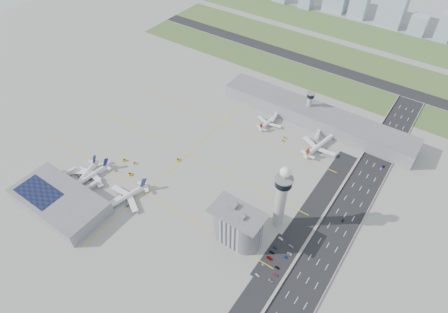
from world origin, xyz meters
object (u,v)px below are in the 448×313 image
Objects in this scene: car_lot_10 at (290,254)px; car_hw_2 at (383,167)px; tug_0 at (124,160)px; airplane_far_b at (320,143)px; jet_bridge_far_0 at (276,115)px; admin_building at (237,225)px; car_lot_6 at (271,281)px; car_hw_1 at (343,220)px; secondary_tower at (309,103)px; tug_1 at (135,163)px; jet_bridge_near_0 at (62,177)px; car_lot_1 at (263,265)px; car_lot_9 at (285,257)px; car_lot_5 at (281,239)px; tug_4 at (284,138)px; car_lot_4 at (275,248)px; jet_bridge_near_2 at (108,207)px; tug_3 at (178,160)px; car_lot_8 at (277,268)px; car_lot_2 at (269,258)px; jet_bridge_near_1 at (84,191)px; airplane_near_b at (89,174)px; airplane_near_c at (124,196)px; airplane_near_a at (84,173)px; car_lot_0 at (257,275)px; car_lot_7 at (276,275)px; car_lot_11 at (291,246)px; tug_5 at (283,141)px; airplane_far_a at (269,120)px; jet_bridge_far_1 at (319,132)px; car_hw_4 at (386,128)px; control_tower at (282,195)px.

car_lot_10 is 137.26m from car_hw_2.
tug_0 is 178.08m from car_lot_10.
jet_bridge_far_0 is at bearing 82.57° from airplane_far_b.
admin_building is 10.21× the size of car_lot_6.
car_hw_1 is (63.65, 62.97, -14.75)m from admin_building.
airplane_far_b is at bearing -50.34° from secondary_tower.
tug_1 is at bearing 174.17° from admin_building.
jet_bridge_near_0 is 212.70m from car_lot_10.
car_lot_9 is at bearing -42.50° from car_lot_1.
car_lot_9 is (10.12, 15.17, 0.02)m from car_lot_1.
car_lot_5 is 0.95× the size of car_hw_2.
tug_4 reaches higher than car_lot_4.
jet_bridge_far_0 is (55.00, 193.00, 0.00)m from jet_bridge_near_2.
tug_3 is 141.92m from car_lot_8.
tug_1 is at bearing 87.46° from car_lot_2.
jet_bridge_near_1 is at bearing 103.60° from car_lot_8.
airplane_near_b is at bearing -170.40° from admin_building.
car_lot_6 is at bearing 106.62° from airplane_near_c.
airplane_near_a is 10.53× the size of car_lot_0.
jet_bridge_near_2 is 3.62× the size of car_lot_7.
jet_bridge_near_0 is 212.32m from car_lot_11.
tug_5 is 133.92m from car_lot_9.
jet_bridge_near_0 is (-20.76, -14.62, -3.00)m from airplane_near_b.
car_lot_2 is at bearing 162.40° from car_lot_11.
airplane_far_b is 15.08× the size of tug_4.
car_lot_7 is (92.45, -151.12, -4.34)m from airplane_far_a.
jet_bridge_far_1 is at bearing 173.73° from car_hw_2.
tug_5 is 152.23m from car_lot_0.
airplane_far_a is 182.03m from car_lot_6.
airplane_near_b is 41.99m from jet_bridge_near_2.
jet_bridge_near_0 is at bearing 101.92° from car_lot_0.
car_lot_10 is (32.21, -123.66, -5.75)m from airplane_far_b.
admin_building is 130.63m from tug_4.
car_lot_2 is at bearing 41.20° from tug_0.
tug_3 is at bearing -86.36° from tug_1.
secondary_tower is 2.28× the size of jet_bridge_near_2.
tug_1 is (24.62, 38.75, -4.65)m from airplane_near_a.
tug_4 is at bearing 167.75° from airplane_near_c.
tug_5 is 0.60× the size of car_lot_2.
secondary_tower is at bearing 24.13° from car_lot_10.
car_lot_6 is 1.09× the size of car_hw_4.
car_lot_6 is (141.35, 6.95, -5.80)m from airplane_near_c.
jet_bridge_near_1 is at bearing -156.00° from control_tower.
secondary_tower is at bearing 100.25° from tug_0.
car_lot_7 is (66.88, -133.88, -0.25)m from tug_5.
jet_bridge_near_0 is at bearing 100.30° from car_lot_4.
secondary_tower is 10.59× the size of tug_4.
airplane_far_a reaches higher than car_hw_4.
airplane_near_c reaches higher than car_lot_0.
jet_bridge_near_1 is at bearing 100.00° from jet_bridge_near_2.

